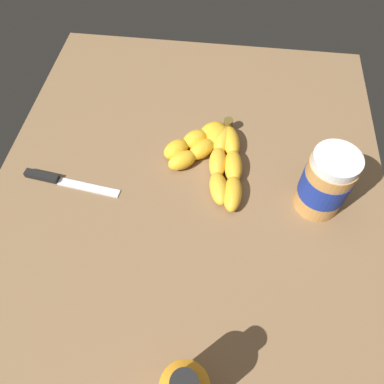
% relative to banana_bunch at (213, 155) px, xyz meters
% --- Properties ---
extents(ground_plane, '(0.95, 0.77, 0.05)m').
position_rel_banana_bunch_xyz_m(ground_plane, '(0.08, -0.04, -0.04)').
color(ground_plane, brown).
extents(banana_bunch, '(0.23, 0.17, 0.04)m').
position_rel_banana_bunch_xyz_m(banana_bunch, '(0.00, 0.00, 0.00)').
color(banana_bunch, gold).
rests_on(banana_bunch, ground_plane).
extents(peanut_butter_jar, '(0.09, 0.09, 0.14)m').
position_rel_banana_bunch_xyz_m(peanut_butter_jar, '(0.08, 0.20, 0.05)').
color(peanut_butter_jar, '#BF8442').
rests_on(peanut_butter_jar, ground_plane).
extents(butter_knife, '(0.04, 0.20, 0.01)m').
position_rel_banana_bunch_xyz_m(butter_knife, '(0.09, -0.29, -0.01)').
color(butter_knife, silver).
rests_on(butter_knife, ground_plane).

